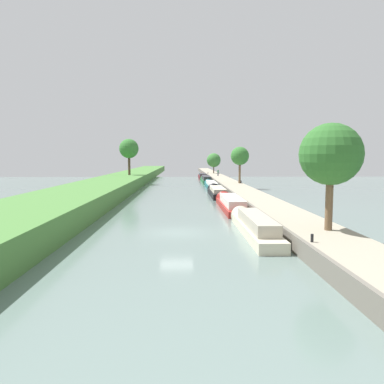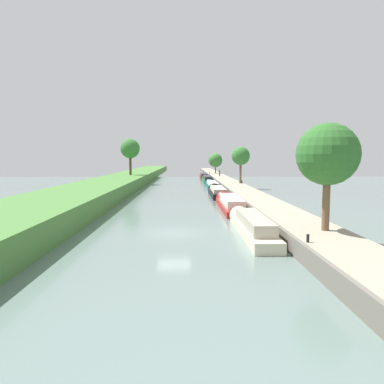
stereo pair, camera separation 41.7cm
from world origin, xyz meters
TOP-DOWN VIEW (x-y plane):
  - ground_plane at (0.00, 0.00)m, footprint 160.00×160.00m
  - left_grassy_bank at (-11.59, 0.00)m, footprint 8.55×260.00m
  - right_towpath at (9.32, 0.00)m, footprint 4.01×260.00m
  - stone_quay at (7.19, 0.00)m, footprint 0.25×260.00m
  - narrowboat_cream at (5.79, -0.46)m, footprint 1.86×12.72m
  - narrowboat_red at (5.80, 13.13)m, footprint 2.17×13.68m
  - narrowboat_black at (5.57, 27.17)m, footprint 2.13×12.81m
  - narrowboat_teal at (5.80, 40.95)m, footprint 1.80×15.47m
  - narrowboat_green at (5.84, 57.56)m, footprint 1.99×14.83m
  - narrowboat_maroon at (5.79, 71.37)m, footprint 2.01×11.46m
  - tree_rightbank_near at (9.82, -4.43)m, footprint 3.93×3.93m
  - tree_rightbank_midnear at (10.72, 38.39)m, footprint 3.27×3.27m
  - tree_rightbank_midfar at (9.56, 80.22)m, footprint 4.07×4.07m
  - tree_leftbank_downstream at (-10.75, 50.15)m, footprint 4.05×4.05m
  - person_walking at (9.33, 64.56)m, footprint 0.34×0.34m
  - mooring_bollard_near at (7.61, -7.72)m, footprint 0.16×0.16m
  - mooring_bollard_far at (7.61, 76.29)m, footprint 0.16×0.16m
  - park_bench at (10.87, 38.92)m, footprint 0.44×1.50m

SIDE VIEW (x-z plane):
  - ground_plane at x=0.00m, z-range 0.00..0.00m
  - narrowboat_teal at x=5.80m, z-range -0.36..1.40m
  - right_towpath at x=9.32m, z-range 0.00..1.04m
  - stone_quay at x=7.19m, z-range 0.00..1.09m
  - narrowboat_black at x=5.57m, z-range -0.46..1.56m
  - narrowboat_maroon at x=5.79m, z-range -0.41..1.56m
  - narrowboat_red at x=5.80m, z-range -0.51..1.67m
  - narrowboat_green at x=5.84m, z-range -0.46..1.66m
  - narrowboat_cream at x=5.79m, z-range -0.40..1.66m
  - left_grassy_bank at x=-11.59m, z-range 0.00..2.00m
  - mooring_bollard_near at x=7.61m, z-range 1.04..1.49m
  - mooring_bollard_far at x=7.61m, z-range 1.04..1.49m
  - park_bench at x=10.87m, z-range 1.15..1.62m
  - person_walking at x=9.33m, z-range 1.08..2.74m
  - tree_rightbank_midfar at x=9.56m, z-range 1.91..7.75m
  - tree_rightbank_near at x=9.82m, z-range 2.44..9.26m
  - tree_rightbank_midnear at x=10.72m, z-range 2.61..9.15m
  - tree_leftbank_downstream at x=-10.75m, z-range 3.69..11.22m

